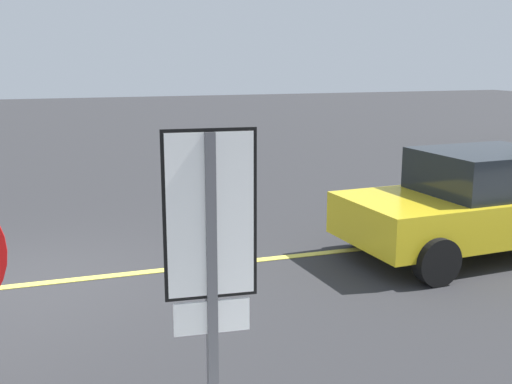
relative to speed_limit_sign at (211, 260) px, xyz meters
The scene contains 4 objects.
ground_plane 5.36m from the speed_limit_sign, 104.09° to the left, with size 80.00×80.00×0.00m, color #2D2D30.
lane_marking_centre 5.50m from the speed_limit_sign, 70.17° to the left, with size 28.00×0.16×0.01m, color #E0D14C.
speed_limit_sign is the anchor object (origin of this frame).
car_yellow_mid_road 6.75m from the speed_limit_sign, 38.97° to the left, with size 4.09×2.22×1.56m.
Camera 1 is at (0.37, -8.24, 2.90)m, focal length 43.85 mm.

